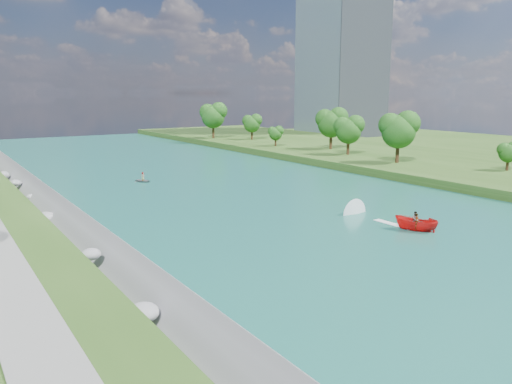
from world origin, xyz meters
TOP-DOWN VIEW (x-y plane):
  - ground at (0.00, 0.00)m, footprint 260.00×260.00m
  - river_water at (0.00, 20.00)m, footprint 55.00×240.00m
  - berm_east at (49.50, 20.00)m, footprint 44.00×240.00m
  - riprap_bank at (-25.86, 19.24)m, footprint 4.14×236.00m
  - office_tower at (82.50, 95.00)m, footprint 22.00×22.00m
  - trees_east at (37.15, 37.46)m, footprint 16.78×137.64m
  - motorboat at (5.96, 1.87)m, footprint 3.60×19.10m
  - raft at (-7.09, 44.04)m, footprint 3.06×3.38m

SIDE VIEW (x-z plane):
  - ground at x=0.00m, z-range 0.00..0.00m
  - river_water at x=0.00m, z-range 0.00..0.10m
  - raft at x=-7.09m, z-range -0.34..1.26m
  - berm_east at x=49.50m, z-range 0.00..1.50m
  - motorboat at x=5.96m, z-range -0.16..1.82m
  - riprap_bank at x=-25.86m, z-range -0.50..4.13m
  - trees_east at x=37.15m, z-range 0.68..12.45m
  - office_tower at x=82.50m, z-range 0.00..60.00m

